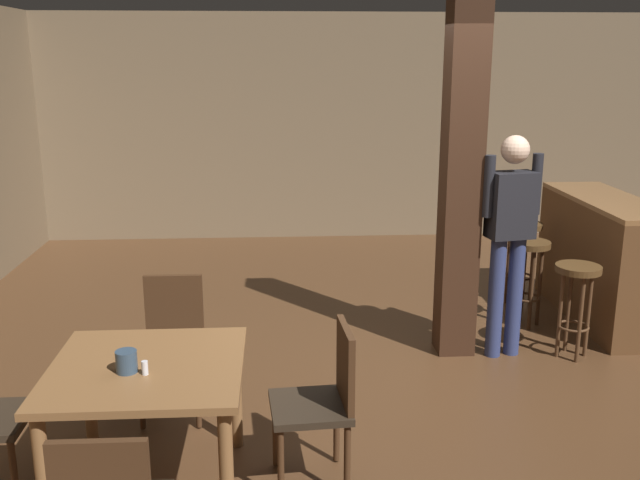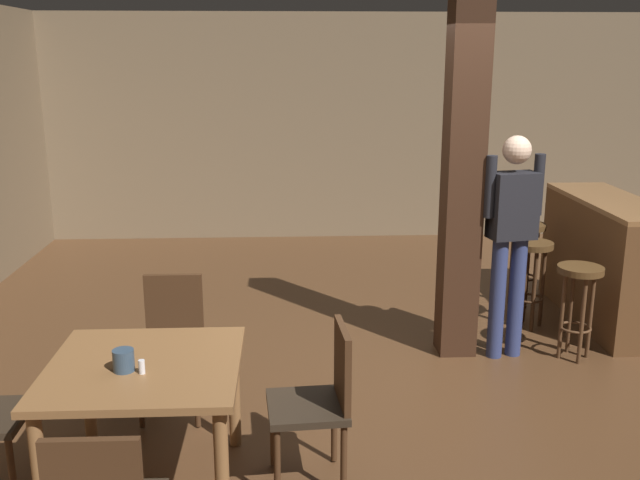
# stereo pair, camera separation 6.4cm
# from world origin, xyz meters

# --- Properties ---
(ground_plane) EXTENTS (10.80, 10.80, 0.00)m
(ground_plane) POSITION_xyz_m (0.00, 0.00, 0.00)
(ground_plane) COLOR #4C301C
(wall_back) EXTENTS (8.00, 0.10, 2.80)m
(wall_back) POSITION_xyz_m (0.00, 4.50, 1.40)
(wall_back) COLOR #756047
(wall_back) RESTS_ON ground_plane
(pillar) EXTENTS (0.28, 0.28, 2.80)m
(pillar) POSITION_xyz_m (0.35, 0.69, 1.40)
(pillar) COLOR #382114
(pillar) RESTS_ON ground_plane
(dining_table) EXTENTS (1.00, 1.00, 0.73)m
(dining_table) POSITION_xyz_m (-1.73, -1.08, 0.62)
(dining_table) COLOR brown
(dining_table) RESTS_ON ground_plane
(chair_north) EXTENTS (0.42, 0.42, 0.89)m
(chair_north) POSITION_xyz_m (-1.73, -0.18, 0.51)
(chair_north) COLOR #2D2319
(chair_north) RESTS_ON ground_plane
(chair_east) EXTENTS (0.45, 0.45, 0.89)m
(chair_east) POSITION_xyz_m (-0.81, -1.05, 0.51)
(chair_east) COLOR #2D2319
(chair_east) RESTS_ON ground_plane
(napkin_cup) EXTENTS (0.11, 0.11, 0.11)m
(napkin_cup) POSITION_xyz_m (-1.81, -1.16, 0.79)
(napkin_cup) COLOR #33475B
(napkin_cup) RESTS_ON dining_table
(salt_shaker) EXTENTS (0.03, 0.03, 0.07)m
(salt_shaker) POSITION_xyz_m (-1.71, -1.19, 0.77)
(salt_shaker) COLOR silver
(salt_shaker) RESTS_ON dining_table
(standing_person) EXTENTS (0.47, 0.26, 1.72)m
(standing_person) POSITION_xyz_m (0.71, 0.58, 1.00)
(standing_person) COLOR black
(standing_person) RESTS_ON ground_plane
(bar_counter) EXTENTS (0.56, 1.69, 1.09)m
(bar_counter) POSITION_xyz_m (1.74, 1.34, 0.55)
(bar_counter) COLOR brown
(bar_counter) RESTS_ON ground_plane
(bar_stool_near) EXTENTS (0.34, 0.34, 0.74)m
(bar_stool_near) POSITION_xyz_m (1.24, 0.51, 0.55)
(bar_stool_near) COLOR #4C3319
(bar_stool_near) RESTS_ON ground_plane
(bar_stool_mid) EXTENTS (0.34, 0.34, 0.76)m
(bar_stool_mid) POSITION_xyz_m (1.10, 1.18, 0.57)
(bar_stool_mid) COLOR #4C3319
(bar_stool_mid) RESTS_ON ground_plane
(bar_stool_far) EXTENTS (0.35, 0.35, 0.78)m
(bar_stool_far) POSITION_xyz_m (1.24, 1.76, 0.59)
(bar_stool_far) COLOR #4C3319
(bar_stool_far) RESTS_ON ground_plane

